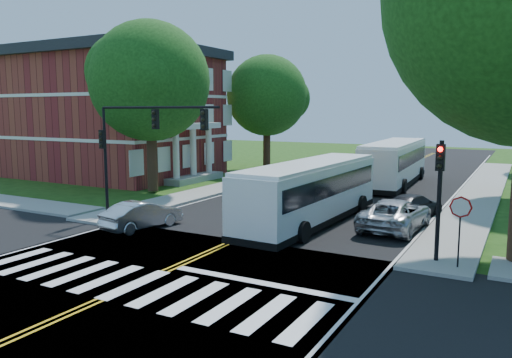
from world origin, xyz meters
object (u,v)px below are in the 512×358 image
Objects in this scene: hatchback at (142,215)px; suv at (395,214)px; signal_ne at (439,185)px; dark_sedan at (413,205)px; bus_follow at (394,162)px; bus_lead at (311,191)px; signal_nw at (139,136)px.

suv reaches higher than hatchback.
signal_ne is 8.82m from dark_sedan.
hatchback is (-7.16, -20.07, -1.06)m from bus_follow.
signal_ne is at bearing 121.65° from suv.
bus_follow is at bearing -89.78° from bus_lead.
suv is at bearing 104.41° from dark_sedan.
dark_sedan is at bearing -89.52° from suv.
signal_nw reaches higher than dark_sedan.
hatchback is 14.05m from dark_sedan.
signal_nw is 8.92m from bus_lead.
hatchback is at bearing -176.31° from signal_ne.
suv is 3.40m from dark_sedan.
dark_sedan is (11.62, 8.16, -3.76)m from signal_nw.
bus_lead is 2.88× the size of dark_sedan.
bus_lead is 15.20m from bus_follow.
suv is (10.64, 5.60, 0.07)m from hatchback.
signal_nw is 1.77× the size of hatchback.
suv is (3.48, -14.47, -1.00)m from bus_follow.
signal_nw is 0.60× the size of bus_lead.
bus_lead is 2.97× the size of hatchback.
bus_lead is 8.29m from hatchback.
bus_lead is 5.94m from dark_sedan.
dark_sedan is (4.15, 4.12, -1.02)m from bus_lead.
hatchback is at bearing 30.80° from suv.
bus_lead is at bearing 13.27° from suv.
hatchback is 12.03m from suv.
suv is at bearing 22.55° from signal_nw.
signal_nw is at bearing 65.08° from bus_follow.
signal_nw is 3.89m from hatchback.
bus_lead is 4.16m from suv.
signal_nw is 0.56× the size of bus_follow.
bus_lead is at bearing 28.42° from signal_nw.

